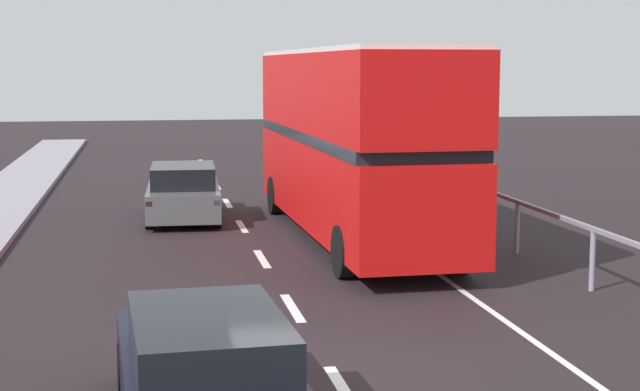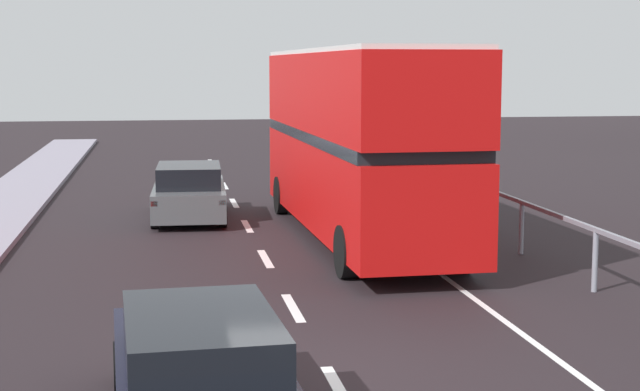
{
  "view_description": "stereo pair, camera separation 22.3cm",
  "coord_description": "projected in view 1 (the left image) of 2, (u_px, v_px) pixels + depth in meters",
  "views": [
    {
      "loc": [
        -2.34,
        -11.86,
        3.94
      ],
      "look_at": [
        0.34,
        2.86,
        1.94
      ],
      "focal_mm": 54.47,
      "sensor_mm": 36.0,
      "label": 1
    },
    {
      "loc": [
        -2.12,
        -11.89,
        3.94
      ],
      "look_at": [
        0.34,
        2.86,
        1.94
      ],
      "focal_mm": 54.47,
      "sensor_mm": 36.0,
      "label": 2
    }
  ],
  "objects": [
    {
      "name": "hatchback_car_near",
      "position": [
        207.0,
        378.0,
        10.22
      ],
      "size": [
        1.97,
        4.67,
        1.4
      ],
      "rotation": [
        0.0,
        0.0,
        0.05
      ],
      "color": "black",
      "rests_on": "ground"
    },
    {
      "name": "bridge_side_railing",
      "position": [
        489.0,
        199.0,
        22.11
      ],
      "size": [
        0.1,
        42.0,
        1.14
      ],
      "color": "gray",
      "rests_on": "ground"
    },
    {
      "name": "lane_paint_markings",
      "position": [
        347.0,
        248.0,
        21.12
      ],
      "size": [
        3.27,
        46.0,
        0.01
      ],
      "color": "silver",
      "rests_on": "ground"
    },
    {
      "name": "ground_plane",
      "position": [
        333.0,
        378.0,
        12.51
      ],
      "size": [
        73.19,
        120.0,
        0.1
      ],
      "primitive_type": "cube",
      "color": "black"
    },
    {
      "name": "sedan_car_ahead",
      "position": [
        183.0,
        193.0,
        25.04
      ],
      "size": [
        2.0,
        4.49,
        1.42
      ],
      "rotation": [
        0.0,
        0.0,
        -0.04
      ],
      "color": "#4D5356",
      "rests_on": "ground"
    },
    {
      "name": "double_decker_bus_red",
      "position": [
        353.0,
        138.0,
        21.92
      ],
      "size": [
        2.76,
        11.18,
        4.31
      ],
      "rotation": [
        0.0,
        0.0,
        0.02
      ],
      "color": "red",
      "rests_on": "ground"
    }
  ]
}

